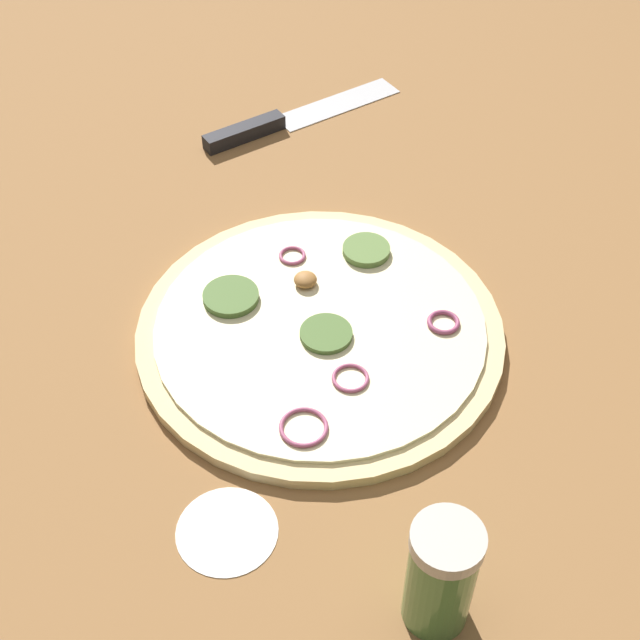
% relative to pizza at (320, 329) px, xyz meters
% --- Properties ---
extents(ground_plane, '(3.00, 3.00, 0.00)m').
position_rel_pizza_xyz_m(ground_plane, '(-0.00, 0.00, -0.01)').
color(ground_plane, olive).
extents(pizza, '(0.35, 0.35, 0.03)m').
position_rel_pizza_xyz_m(pizza, '(0.00, 0.00, 0.00)').
color(pizza, beige).
rests_on(pizza, ground_plane).
extents(knife, '(0.15, 0.26, 0.02)m').
position_rel_pizza_xyz_m(knife, '(0.23, -0.28, -0.00)').
color(knife, silver).
rests_on(knife, ground_plane).
extents(spice_jar, '(0.05, 0.05, 0.11)m').
position_rel_pizza_xyz_m(spice_jar, '(-0.22, 0.20, 0.05)').
color(spice_jar, '#4C7F42').
rests_on(spice_jar, ground_plane).
extents(flour_patch, '(0.08, 0.08, 0.00)m').
position_rel_pizza_xyz_m(flour_patch, '(-0.04, 0.22, -0.01)').
color(flour_patch, white).
rests_on(flour_patch, ground_plane).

